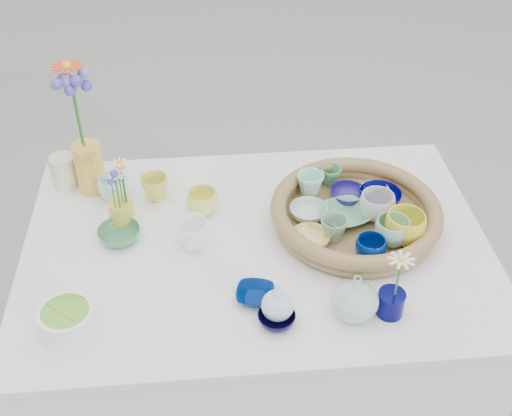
{
  "coord_description": "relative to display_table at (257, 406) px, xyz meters",
  "views": [
    {
      "loc": [
        -0.12,
        -1.29,
        1.93
      ],
      "look_at": [
        0.0,
        0.02,
        0.87
      ],
      "focal_mm": 45.0,
      "sensor_mm": 36.0,
      "label": 1
    }
  ],
  "objects": [
    {
      "name": "ground",
      "position": [
        0.0,
        0.0,
        0.0
      ],
      "size": [
        80.0,
        80.0,
        0.0
      ],
      "primitive_type": "plane",
      "color": "gray"
    },
    {
      "name": "display_table",
      "position": [
        0.0,
        0.0,
        0.0
      ],
      "size": [
        1.26,
        0.86,
        0.77
      ],
      "primitive_type": null,
      "color": "white",
      "rests_on": "ground"
    },
    {
      "name": "wicker_tray",
      "position": [
        0.28,
        0.05,
        0.8
      ],
      "size": [
        0.47,
        0.47,
        0.08
      ],
      "primitive_type": null,
      "color": "brown",
      "rests_on": "display_table"
    },
    {
      "name": "tray_ceramic_0",
      "position": [
        0.28,
        0.14,
        0.8
      ],
      "size": [
        0.12,
        0.12,
        0.03
      ],
      "primitive_type": "imported",
      "rotation": [
        0.0,
        0.0,
        -0.2
      ],
      "color": "navy",
      "rests_on": "wicker_tray"
    },
    {
      "name": "tray_ceramic_1",
      "position": [
        0.37,
        0.12,
        0.8
      ],
      "size": [
        0.16,
        0.16,
        0.04
      ],
      "primitive_type": "imported",
      "rotation": [
        0.0,
        0.0,
        0.43
      ],
      "color": "#030148",
      "rests_on": "wicker_tray"
    },
    {
      "name": "tray_ceramic_2",
      "position": [
        0.39,
        -0.04,
        0.83
      ],
      "size": [
        0.12,
        0.12,
        0.09
      ],
      "primitive_type": "imported",
      "rotation": [
        0.0,
        0.0,
        -0.14
      ],
      "color": "yellow",
      "rests_on": "wicker_tray"
    },
    {
      "name": "tray_ceramic_3",
      "position": [
        0.25,
        0.05,
        0.8
      ],
      "size": [
        0.17,
        0.17,
        0.03
      ],
      "primitive_type": "imported",
      "rotation": [
        0.0,
        0.0,
        0.31
      ],
      "color": "#66A97A",
      "rests_on": "wicker_tray"
    },
    {
      "name": "tray_ceramic_4",
      "position": [
        0.2,
        -0.02,
        0.82
      ],
      "size": [
        0.09,
        0.09,
        0.07
      ],
      "primitive_type": "imported",
      "rotation": [
        0.0,
        0.0,
        0.26
      ],
      "color": "gray",
      "rests_on": "wicker_tray"
    },
    {
      "name": "tray_ceramic_5",
      "position": [
        0.15,
        0.07,
        0.8
      ],
      "size": [
        0.13,
        0.13,
        0.03
      ],
      "primitive_type": "imported",
      "rotation": [
        0.0,
        0.0,
        0.24
      ],
      "color": "silver",
      "rests_on": "wicker_tray"
    },
    {
      "name": "tray_ceramic_6",
      "position": [
        0.17,
        0.17,
        0.82
      ],
      "size": [
        0.08,
        0.08,
        0.07
      ],
      "primitive_type": "imported",
      "rotation": [
        0.0,
        0.0,
        0.05
      ],
      "color": "#A2E6D6",
      "rests_on": "wicker_tray"
    },
    {
      "name": "tray_ceramic_7",
      "position": [
        0.34,
        0.06,
        0.82
      ],
      "size": [
        0.11,
        0.11,
        0.08
      ],
      "primitive_type": "imported",
      "rotation": [
        0.0,
        0.0,
        0.13
      ],
      "color": "silver",
      "rests_on": "wicker_tray"
    },
    {
      "name": "tray_ceramic_8",
      "position": [
        0.36,
        0.15,
        0.8
      ],
      "size": [
        0.1,
        0.1,
        0.03
      ],
      "primitive_type": "imported",
      "rotation": [
        0.0,
        0.0,
        -0.24
      ],
      "color": "#A4EAFF",
      "rests_on": "wicker_tray"
    },
    {
      "name": "tray_ceramic_9",
      "position": [
        0.28,
        -0.11,
        0.81
      ],
      "size": [
        0.1,
        0.1,
        0.06
      ],
      "primitive_type": "imported",
      "rotation": [
        0.0,
        0.0,
        -0.34
      ],
      "color": "navy",
      "rests_on": "wicker_tray"
    },
    {
      "name": "tray_ceramic_10",
      "position": [
        0.14,
        -0.04,
        0.8
      ],
      "size": [
        0.11,
        0.11,
        0.03
      ],
      "primitive_type": "imported",
      "rotation": [
        0.0,
        0.0,
        0.07
      ],
      "color": "#FCD481",
      "rests_on": "wicker_tray"
    },
    {
      "name": "tray_ceramic_11",
      "position": [
        0.35,
        -0.05,
        0.82
      ],
      "size": [
        0.1,
        0.1,
        0.08
      ],
      "primitive_type": "imported",
      "rotation": [
        0.0,
        0.0,
        0.01
      ],
      "color": "#8ED9BD",
      "rests_on": "wicker_tray"
    },
    {
      "name": "tray_ceramic_12",
      "position": [
        0.24,
        0.22,
        0.81
      ],
      "size": [
        0.08,
        0.08,
        0.06
      ],
      "primitive_type": "imported",
      "rotation": [
        0.0,
        0.0,
        -0.39
      ],
      "color": "#4A9C63",
      "rests_on": "wicker_tray"
    },
    {
      "name": "loose_ceramic_0",
      "position": [
        -0.28,
        0.22,
        0.8
      ],
      "size": [
        0.09,
        0.09,
        0.08
      ],
      "primitive_type": "imported",
      "rotation": [
        0.0,
        0.0,
        -0.07
      ],
      "color": "#D1CF4A",
      "rests_on": "display_table"
    },
    {
      "name": "loose_ceramic_1",
      "position": [
        -0.14,
        0.15,
        0.8
      ],
      "size": [
        0.1,
        0.1,
        0.07
      ],
      "primitive_type": "imported",
      "rotation": [
        0.0,
        0.0,
        -0.17
      ],
      "color": "#EDE962",
      "rests_on": "display_table"
    },
    {
      "name": "loose_ceramic_2",
      "position": [
        -0.37,
        0.05,
        0.78
      ],
      "size": [
        0.15,
        0.15,
        0.04
      ],
      "primitive_type": "imported",
      "rotation": [
        0.0,
        0.0,
        -0.34
      ],
      "color": "#418456",
      "rests_on": "display_table"
    },
    {
      "name": "loose_ceramic_3",
      "position": [
        -0.17,
        0.0,
        0.81
      ],
      "size": [
        0.11,
        0.11,
        0.08
      ],
      "primitive_type": "imported",
      "rotation": [
        0.0,
        0.0,
        -0.22
      ],
      "color": "white",
      "rests_on": "display_table"
    },
    {
      "name": "loose_ceramic_4",
      "position": [
        -0.02,
        -0.2,
        0.78
      ],
      "size": [
        0.11,
        0.11,
        0.02
      ],
      "primitive_type": "imported",
      "rotation": [
        0.0,
        0.0,
        -0.2
      ],
      "color": "#001A5A",
      "rests_on": "display_table"
    },
    {
      "name": "loose_ceramic_5",
      "position": [
        -0.4,
        0.24,
        0.8
      ],
      "size": [
        0.11,
        0.11,
        0.07
      ],
      "primitive_type": "imported",
      "rotation": [
        0.0,
        0.0,
        0.29
      ],
      "color": "silver",
      "rests_on": "display_table"
    },
    {
      "name": "loose_ceramic_6",
      "position": [
        0.02,
        -0.29,
        0.78
      ],
      "size": [
        0.1,
        0.1,
        0.03
      ],
      "primitive_type": "imported",
      "rotation": [
        0.0,
        0.0,
        0.08
      ],
      "color": "black",
      "rests_on": "display_table"
    },
    {
      "name": "fluted_bowl",
      "position": [
        -0.46,
        -0.27,
        0.8
      ],
      "size": [
        0.16,
        0.16,
        0.07
      ],
      "primitive_type": null,
      "rotation": [
        0.0,
        0.0,
        -0.22
      ],
      "color": "white",
      "rests_on": "display_table"
    },
    {
      "name": "bud_vase_paleblue",
      "position": [
        0.02,
        -0.27,
        0.82
      ],
      "size": [
        0.08,
        0.08,
        0.12
      ],
      "primitive_type": null,
      "rotation": [
        0.0,
        0.0,
        -0.01
      ],
      "color": "silver",
      "rests_on": "display_table"
    },
    {
      "name": "bud_vase_seafoam",
      "position": [
        0.21,
        -0.27,
        0.82
      ],
      "size": [
        0.12,
        0.12,
        0.12
      ],
      "primitive_type": "imported",
      "rotation": [
        0.0,
        0.0,
        -0.09
      ],
      "color": "#ACD6C5",
      "rests_on": "display_table"
    },
    {
      "name": "bud_vase_cobalt",
      "position": [
        0.29,
        -0.28,
        0.8
      ],
      "size": [
        0.08,
        0.08,
        0.07
      ],
      "primitive_type": "cylinder",
      "rotation": [
        0.0,
        0.0,
        0.24
      ],
      "color": "#010243",
      "rests_on": "display_table"
    },
    {
      "name": "single_daisy",
      "position": [
        0.3,
        -0.28,
        0.89
      ],
      "size": [
        0.08,
        0.08,
        0.13
      ],
      "primitive_type": null,
      "rotation": [
        0.0,
        0.0,
        0.07
      ],
      "color": "white",
      "rests_on": "bud_vase_cobalt"
    },
    {
      "name": "tall_vase_yellow",
      "position": [
        -0.47,
        0.29,
        0.84
      ],
      "size": [
        0.09,
        0.09,
        0.16
      ],
      "primitive_type": "cylinder",
      "rotation": [
        0.0,
        0.0,
        -0.09
      ],
      "color": "yellow",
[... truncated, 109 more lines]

